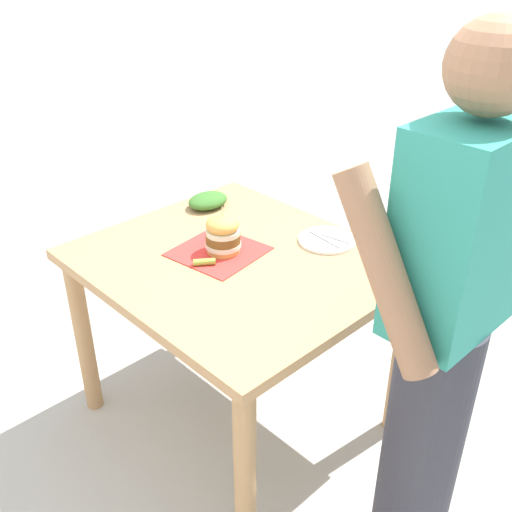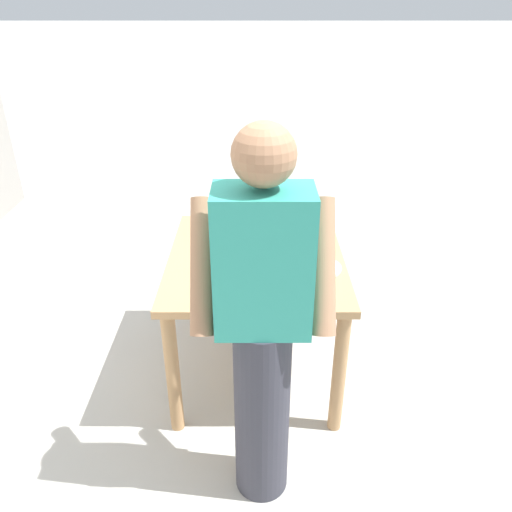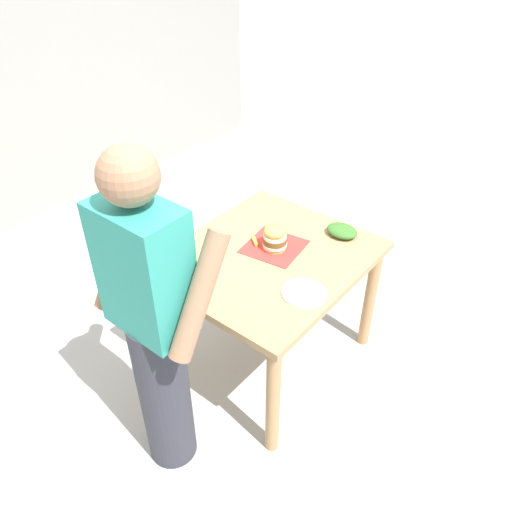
{
  "view_description": "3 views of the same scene",
  "coord_description": "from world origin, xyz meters",
  "px_view_note": "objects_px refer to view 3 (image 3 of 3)",
  "views": [
    {
      "loc": [
        1.26,
        1.41,
        1.86
      ],
      "look_at": [
        0.0,
        0.1,
        0.82
      ],
      "focal_mm": 42.0,
      "sensor_mm": 36.0,
      "label": 1
    },
    {
      "loc": [
        0.0,
        2.4,
        2.05
      ],
      "look_at": [
        0.0,
        0.1,
        0.82
      ],
      "focal_mm": 35.0,
      "sensor_mm": 36.0,
      "label": 2
    },
    {
      "loc": [
        -1.31,
        1.72,
        2.35
      ],
      "look_at": [
        0.0,
        0.1,
        0.82
      ],
      "focal_mm": 35.0,
      "sensor_mm": 36.0,
      "label": 3
    }
  ],
  "objects_px": {
    "diner_across_table": "(154,325)",
    "side_plate_with_forks": "(304,293)",
    "side_salad": "(342,231)",
    "pickle_spear": "(255,241)",
    "patio_table": "(267,273)",
    "sandwich": "(275,237)"
  },
  "relations": [
    {
      "from": "sandwich",
      "to": "side_plate_with_forks",
      "type": "height_order",
      "value": "sandwich"
    },
    {
      "from": "side_salad",
      "to": "diner_across_table",
      "type": "height_order",
      "value": "diner_across_table"
    },
    {
      "from": "side_plate_with_forks",
      "to": "pickle_spear",
      "type": "bearing_deg",
      "value": -21.99
    },
    {
      "from": "patio_table",
      "to": "pickle_spear",
      "type": "distance_m",
      "value": 0.19
    },
    {
      "from": "diner_across_table",
      "to": "sandwich",
      "type": "bearing_deg",
      "value": -87.94
    },
    {
      "from": "diner_across_table",
      "to": "patio_table",
      "type": "bearing_deg",
      "value": -88.16
    },
    {
      "from": "patio_table",
      "to": "sandwich",
      "type": "relative_size",
      "value": 6.02
    },
    {
      "from": "sandwich",
      "to": "side_plate_with_forks",
      "type": "bearing_deg",
      "value": 147.96
    },
    {
      "from": "pickle_spear",
      "to": "side_salad",
      "type": "relative_size",
      "value": 0.44
    },
    {
      "from": "patio_table",
      "to": "side_plate_with_forks",
      "type": "relative_size",
      "value": 4.95
    },
    {
      "from": "patio_table",
      "to": "side_plate_with_forks",
      "type": "height_order",
      "value": "side_plate_with_forks"
    },
    {
      "from": "side_plate_with_forks",
      "to": "sandwich",
      "type": "bearing_deg",
      "value": -32.04
    },
    {
      "from": "side_plate_with_forks",
      "to": "diner_across_table",
      "type": "bearing_deg",
      "value": 65.2
    },
    {
      "from": "patio_table",
      "to": "side_plate_with_forks",
      "type": "bearing_deg",
      "value": 156.76
    },
    {
      "from": "sandwich",
      "to": "side_salad",
      "type": "distance_m",
      "value": 0.41
    },
    {
      "from": "patio_table",
      "to": "diner_across_table",
      "type": "distance_m",
      "value": 0.84
    },
    {
      "from": "side_plate_with_forks",
      "to": "diner_across_table",
      "type": "distance_m",
      "value": 0.74
    },
    {
      "from": "pickle_spear",
      "to": "side_salad",
      "type": "distance_m",
      "value": 0.5
    },
    {
      "from": "pickle_spear",
      "to": "side_plate_with_forks",
      "type": "distance_m",
      "value": 0.49
    },
    {
      "from": "patio_table",
      "to": "diner_across_table",
      "type": "xyz_separation_m",
      "value": [
        -0.03,
        0.81,
        0.23
      ]
    },
    {
      "from": "side_salad",
      "to": "pickle_spear",
      "type": "bearing_deg",
      "value": 48.68
    },
    {
      "from": "diner_across_table",
      "to": "side_plate_with_forks",
      "type": "bearing_deg",
      "value": -114.8
    }
  ]
}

